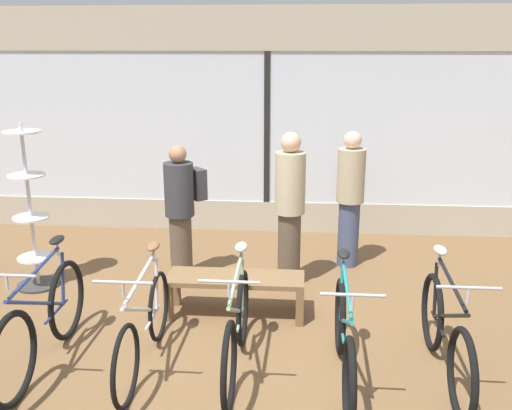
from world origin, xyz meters
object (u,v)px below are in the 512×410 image
at_px(bicycle_right, 344,341).
at_px(customer_by_window, 350,196).
at_px(customer_mid_floor, 181,208).
at_px(bicycle_far_left, 43,323).
at_px(bicycle_far_right, 445,335).
at_px(display_bench, 235,283).
at_px(accessory_rack, 32,222).
at_px(bicycle_center, 237,329).
at_px(bicycle_left, 144,327).
at_px(customer_near_rack, 290,206).

height_order(bicycle_right, customer_by_window, customer_by_window).
relative_size(bicycle_right, customer_mid_floor, 1.08).
bearing_deg(bicycle_far_left, bicycle_far_right, 1.53).
xyz_separation_m(customer_by_window, customer_mid_floor, (-1.98, -0.57, -0.03)).
distance_m(bicycle_far_left, display_bench, 1.88).
bearing_deg(customer_mid_floor, bicycle_far_left, -111.98).
xyz_separation_m(accessory_rack, customer_mid_floor, (1.63, 0.37, 0.09)).
bearing_deg(bicycle_right, bicycle_center, 173.53).
bearing_deg(bicycle_far_left, bicycle_center, 1.66).
bearing_deg(bicycle_far_right, customer_mid_floor, 143.80).
distance_m(bicycle_left, customer_near_rack, 2.27).
relative_size(bicycle_left, bicycle_far_right, 0.98).
bearing_deg(bicycle_far_left, customer_near_rack, 42.60).
relative_size(bicycle_far_left, accessory_rack, 0.95).
relative_size(bicycle_far_left, customer_near_rack, 1.01).
bearing_deg(accessory_rack, bicycle_right, -26.29).
distance_m(bicycle_far_left, customer_by_window, 3.82).
bearing_deg(customer_mid_floor, bicycle_center, -66.04).
distance_m(bicycle_center, customer_mid_floor, 2.18).
relative_size(bicycle_far_left, bicycle_right, 1.03).
relative_size(customer_by_window, customer_mid_floor, 1.06).
bearing_deg(customer_near_rack, bicycle_right, -75.66).
bearing_deg(bicycle_right, customer_by_window, 85.08).
distance_m(accessory_rack, customer_near_rack, 2.91).
xyz_separation_m(customer_near_rack, customer_mid_floor, (-1.26, 0.10, -0.08)).
relative_size(bicycle_center, bicycle_far_right, 0.98).
distance_m(bicycle_left, accessory_rack, 2.35).
relative_size(bicycle_center, customer_mid_floor, 1.06).
distance_m(bicycle_far_left, bicycle_center, 1.67).
distance_m(accessory_rack, customer_by_window, 3.74).
height_order(bicycle_center, display_bench, bicycle_center).
height_order(bicycle_far_left, bicycle_right, bicycle_far_left).
bearing_deg(customer_mid_floor, customer_by_window, 16.04).
bearing_deg(accessory_rack, display_bench, -12.75).
distance_m(bicycle_far_left, bicycle_left, 0.87).
bearing_deg(bicycle_far_right, bicycle_center, -178.60).
relative_size(bicycle_center, customer_by_window, 1.00).
bearing_deg(display_bench, bicycle_left, -122.71).
distance_m(bicycle_left, bicycle_far_right, 2.53).
bearing_deg(display_bench, bicycle_right, -48.03).
relative_size(bicycle_far_right, accessory_rack, 0.91).
relative_size(bicycle_center, display_bench, 1.21).
height_order(bicycle_left, accessory_rack, accessory_rack).
bearing_deg(display_bench, bicycle_far_left, -144.76).
height_order(bicycle_right, display_bench, bicycle_right).
relative_size(accessory_rack, customer_mid_floor, 1.18).
bearing_deg(bicycle_far_right, display_bench, 151.91).
bearing_deg(bicycle_left, accessory_rack, 137.23).
bearing_deg(customer_by_window, bicycle_far_left, -137.40).
distance_m(bicycle_far_right, customer_by_window, 2.60).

